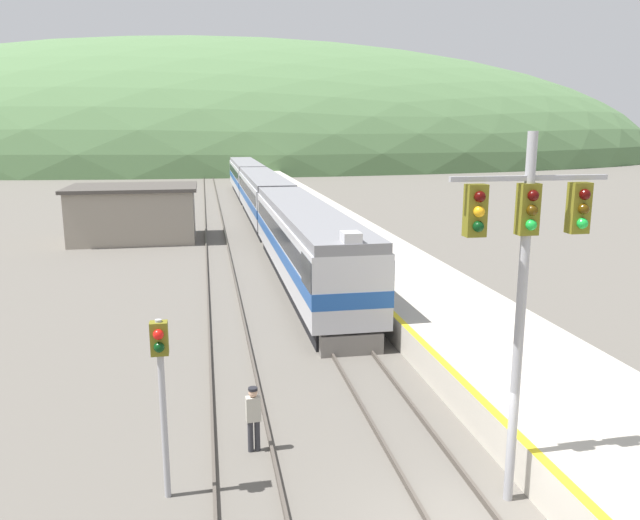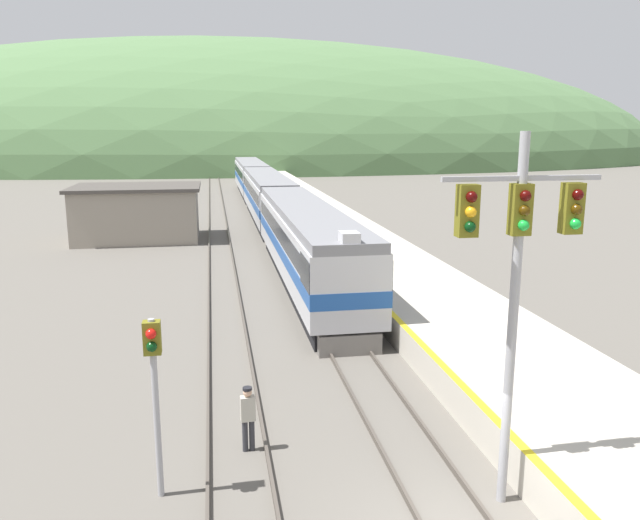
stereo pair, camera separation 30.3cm
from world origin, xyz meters
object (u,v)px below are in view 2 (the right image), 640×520
(carriage_second, at_px, (267,196))
(express_train_lead_car, at_px, (306,243))
(signal_mast_main, at_px, (518,257))
(track_worker, at_px, (248,415))
(carriage_third, at_px, (251,177))
(signal_post_siding, at_px, (154,372))

(carriage_second, bearing_deg, express_train_lead_car, -90.00)
(signal_mast_main, relative_size, track_worker, 4.65)
(signal_mast_main, bearing_deg, carriage_second, 91.80)
(express_train_lead_car, distance_m, carriage_third, 44.15)
(carriage_third, bearing_deg, carriage_second, -90.00)
(carriage_second, distance_m, signal_mast_main, 41.92)
(carriage_third, bearing_deg, signal_mast_main, -88.82)
(carriage_third, xyz_separation_m, track_worker, (-3.95, -60.54, -1.23))
(express_train_lead_car, relative_size, signal_mast_main, 2.72)
(signal_mast_main, height_order, track_worker, signal_mast_main)
(express_train_lead_car, relative_size, track_worker, 12.67)
(express_train_lead_car, distance_m, carriage_second, 22.30)
(carriage_third, bearing_deg, track_worker, -93.73)
(signal_post_siding, relative_size, track_worker, 2.40)
(express_train_lead_car, distance_m, signal_post_siding, 19.00)
(signal_post_siding, bearing_deg, carriage_second, 81.58)
(express_train_lead_car, xyz_separation_m, signal_mast_main, (1.31, -19.48, 3.20))
(express_train_lead_car, xyz_separation_m, signal_post_siding, (-5.97, -18.03, 0.69))
(carriage_third, height_order, track_worker, carriage_third)
(carriage_third, relative_size, track_worker, 12.43)
(carriage_third, relative_size, signal_mast_main, 2.67)
(signal_post_siding, bearing_deg, signal_mast_main, -11.28)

